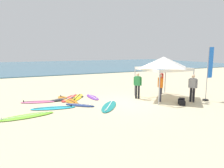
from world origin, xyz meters
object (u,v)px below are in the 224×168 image
(canopy_tent, at_px, (163,62))
(surfboard_purple, at_px, (92,97))
(surfboard_orange, at_px, (67,100))
(person_grey, at_px, (193,86))
(surfboard_pink, at_px, (38,102))
(banner_flag, at_px, (208,76))
(surfboard_cyan, at_px, (53,108))
(person_red, at_px, (162,80))
(surfboard_navy, at_px, (80,105))
(gear_bag_near_tent, at_px, (182,102))
(surfboard_lime, at_px, (26,116))
(surfboard_black, at_px, (66,99))
(surfboard_red, at_px, (70,98))
(gear_bag_by_pole, at_px, (181,101))
(person_green, at_px, (138,84))
(surfboard_teal, at_px, (109,106))
(person_orange, at_px, (160,86))
(surfboard_yellow, at_px, (77,97))

(canopy_tent, height_order, surfboard_purple, canopy_tent)
(surfboard_orange, xyz_separation_m, person_grey, (6.84, -3.78, 0.95))
(surfboard_pink, height_order, banner_flag, banner_flag)
(surfboard_cyan, relative_size, person_red, 1.44)
(surfboard_cyan, distance_m, person_red, 7.95)
(surfboard_pink, relative_size, surfboard_navy, 1.31)
(surfboard_orange, bearing_deg, gear_bag_near_tent, -34.51)
(surfboard_purple, height_order, surfboard_lime, same)
(surfboard_black, bearing_deg, surfboard_red, 26.96)
(surfboard_cyan, bearing_deg, surfboard_lime, -147.09)
(surfboard_cyan, bearing_deg, surfboard_navy, -1.86)
(surfboard_black, bearing_deg, gear_bag_near_tent, -36.23)
(surfboard_lime, distance_m, gear_bag_by_pole, 8.69)
(person_green, bearing_deg, surfboard_teal, -157.89)
(surfboard_pink, bearing_deg, person_red, -8.01)
(surfboard_purple, bearing_deg, surfboard_teal, -89.21)
(person_red, xyz_separation_m, banner_flag, (1.29, -2.92, 0.59))
(surfboard_red, bearing_deg, gear_bag_by_pole, -35.67)
(canopy_tent, relative_size, person_red, 1.62)
(person_orange, bearing_deg, surfboard_teal, 176.50)
(surfboard_orange, bearing_deg, canopy_tent, -20.00)
(surfboard_lime, bearing_deg, gear_bag_near_tent, -9.96)
(person_grey, bearing_deg, person_red, 92.41)
(banner_flag, height_order, gear_bag_by_pole, banner_flag)
(gear_bag_near_tent, height_order, gear_bag_by_pole, same)
(surfboard_pink, bearing_deg, banner_flag, -22.89)
(surfboard_cyan, bearing_deg, person_green, 0.46)
(canopy_tent, relative_size, surfboard_cyan, 1.13)
(surfboard_black, distance_m, surfboard_orange, 0.26)
(surfboard_black, distance_m, person_orange, 6.06)
(surfboard_lime, relative_size, gear_bag_by_pole, 4.43)
(surfboard_pink, relative_size, surfboard_black, 0.83)
(surfboard_orange, xyz_separation_m, banner_flag, (8.00, -3.90, 1.54))
(gear_bag_by_pole, bearing_deg, surfboard_purple, 139.09)
(surfboard_yellow, distance_m, person_green, 4.12)
(surfboard_red, relative_size, person_green, 1.31)
(surfboard_yellow, height_order, person_orange, person_orange)
(canopy_tent, distance_m, surfboard_black, 6.76)
(person_green, distance_m, gear_bag_by_pole, 2.91)
(surfboard_purple, bearing_deg, surfboard_lime, -149.52)
(surfboard_teal, distance_m, gear_bag_near_tent, 4.28)
(surfboard_red, height_order, person_orange, person_orange)
(surfboard_cyan, height_order, surfboard_purple, same)
(surfboard_pink, bearing_deg, surfboard_purple, -3.37)
(surfboard_pink, xyz_separation_m, banner_flag, (9.73, -4.11, 1.54))
(surfboard_pink, bearing_deg, surfboard_yellow, 3.57)
(surfboard_cyan, height_order, surfboard_navy, same)
(surfboard_purple, xyz_separation_m, surfboard_black, (-1.71, 0.25, -0.00))
(surfboard_cyan, relative_size, person_grey, 1.44)
(surfboard_navy, bearing_deg, surfboard_black, 99.97)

